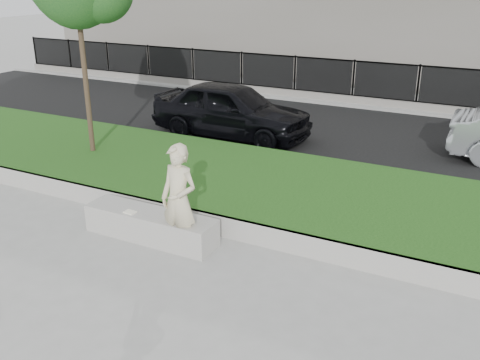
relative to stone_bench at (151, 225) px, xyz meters
The scene contains 10 objects.
ground 0.98m from the stone_bench, 24.97° to the right, with size 90.00×90.00×0.00m, color gray.
grass_bank 2.74m from the stone_bench, 71.72° to the left, with size 34.00×4.00×0.40m, color black.
grass_kerb 1.07m from the stone_bench, 36.69° to the left, with size 34.00×0.08×0.40m, color #9B9991.
street 8.15m from the stone_bench, 83.95° to the left, with size 34.00×7.00×0.04m, color black.
far_pavement 12.63m from the stone_bench, 86.10° to the left, with size 34.00×3.00×0.12m, color gray.
iron_fence 11.64m from the stone_bench, 85.77° to the left, with size 32.00×0.30×1.50m.
stone_bench is the anchor object (origin of this frame).
man 1.02m from the stone_bench, 11.63° to the right, with size 0.69×0.45×1.89m, color beige.
book 0.43m from the stone_bench, 149.61° to the right, with size 0.20×0.15×0.02m, color white.
car_dark 6.38m from the stone_bench, 105.18° to the left, with size 1.84×4.57×1.56m, color black.
Camera 1 is at (4.44, -6.44, 4.42)m, focal length 40.00 mm.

